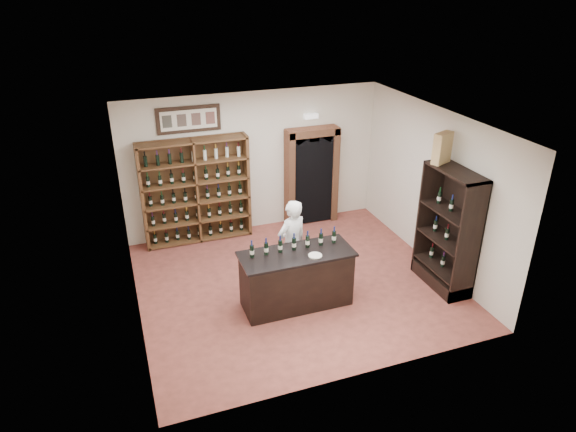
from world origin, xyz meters
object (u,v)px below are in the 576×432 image
at_px(wine_shelf, 196,191).
at_px(tasting_counter, 296,279).
at_px(side_cabinet, 447,247).
at_px(wine_crate, 442,148).
at_px(counter_bottle_0, 252,251).
at_px(shopkeeper, 292,244).

height_order(wine_shelf, tasting_counter, wine_shelf).
xyz_separation_m(side_cabinet, wine_crate, (-0.07, 0.40, 1.71)).
distance_m(counter_bottle_0, side_cabinet, 3.49).
height_order(tasting_counter, wine_crate, wine_crate).
bearing_deg(counter_bottle_0, wine_shelf, 97.70).
distance_m(side_cabinet, wine_crate, 1.76).
bearing_deg(side_cabinet, wine_crate, 100.55).
bearing_deg(tasting_counter, wine_shelf, 110.56).
bearing_deg(tasting_counter, shopkeeper, 76.88).
height_order(wine_shelf, wine_crate, wine_crate).
relative_size(tasting_counter, wine_crate, 3.53).
distance_m(side_cabinet, shopkeeper, 2.74).
distance_m(wine_shelf, side_cabinet, 5.02).
xyz_separation_m(wine_shelf, wine_crate, (3.75, -2.83, 1.37)).
height_order(wine_shelf, counter_bottle_0, wine_shelf).
xyz_separation_m(tasting_counter, side_cabinet, (2.72, -0.30, 0.26)).
bearing_deg(shopkeeper, counter_bottle_0, 10.84).
xyz_separation_m(counter_bottle_0, side_cabinet, (3.44, -0.42, -0.35)).
bearing_deg(shopkeeper, wine_crate, 150.09).
distance_m(wine_shelf, wine_crate, 4.89).
xyz_separation_m(side_cabinet, shopkeeper, (-2.58, 0.91, 0.07)).
xyz_separation_m(shopkeeper, wine_crate, (2.51, -0.51, 1.64)).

